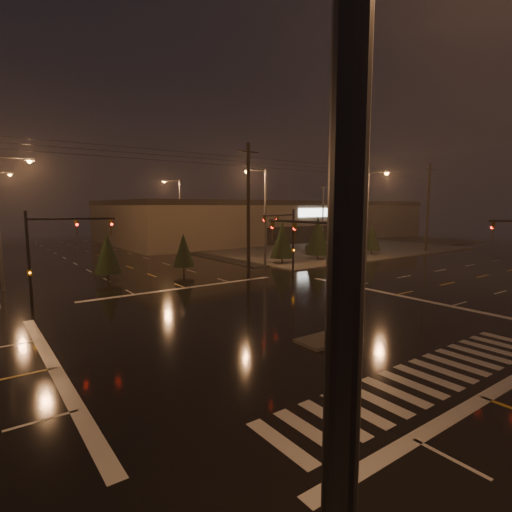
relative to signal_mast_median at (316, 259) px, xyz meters
name	(u,v)px	position (x,y,z in m)	size (l,w,h in m)	color
ground	(275,321)	(0.00, 3.07, -3.75)	(140.00, 140.00, 0.00)	black
sidewalk_ne	(304,245)	(30.00, 33.07, -3.69)	(36.00, 36.00, 0.12)	#403E39
median_island	(328,339)	(0.00, -0.93, -3.68)	(3.00, 1.60, 0.15)	#403E39
crosswalk	(427,377)	(0.00, -5.93, -3.75)	(15.00, 2.60, 0.01)	beige
stop_bar_near	(484,398)	(0.00, -7.93, -3.75)	(16.00, 0.50, 0.01)	beige
stop_bar_far	(186,288)	(0.00, 14.07, -3.75)	(16.00, 0.50, 0.01)	beige
parking_lot	(335,245)	(35.00, 31.07, -3.71)	(50.00, 24.00, 0.08)	black
retail_building	(268,218)	(35.00, 49.06, 0.09)	(60.20, 28.30, 7.20)	#716950
signal_mast_median	(316,259)	(0.00, 0.00, 0.00)	(0.25, 4.59, 6.00)	black
signal_mast_ne	(287,234)	(9.50, 13.21, 0.04)	(4.84, 1.86, 6.00)	black
signal_mast_nw	(48,247)	(-9.50, 13.21, 0.04)	(4.84, 1.86, 6.00)	black
streetlight_0	(377,277)	(-11.18, -11.93, 2.05)	(2.77, 0.32, 10.00)	#38383A
streetlight_1	(2,213)	(-11.18, 21.07, 2.05)	(2.77, 0.32, 10.00)	#38383A
streetlight_3	(263,211)	(11.18, 19.07, 2.05)	(2.77, 0.32, 10.00)	#38383A
streetlight_4	(178,209)	(11.18, 39.07, 2.05)	(2.77, 0.32, 10.00)	#38383A
streetlight_6	(370,210)	(22.00, 14.26, 2.05)	(0.32, 2.77, 10.00)	#38383A
utility_pole_1	(248,208)	(8.00, 17.07, 2.38)	(2.20, 0.32, 12.00)	black
utility_pole_2	(428,207)	(38.00, 17.07, 2.38)	(2.20, 0.32, 12.00)	black
conifer_0	(282,240)	(14.24, 19.61, -1.08)	(2.52, 2.52, 4.64)	black
conifer_1	(318,235)	(19.54, 19.55, -0.84)	(2.84, 2.84, 5.13)	black
conifer_2	(372,237)	(28.36, 18.72, -1.34)	(2.19, 2.19, 4.12)	black
conifer_3	(107,253)	(-4.02, 20.43, -1.34)	(2.19, 2.19, 4.12)	black
conifer_4	(184,250)	(2.77, 20.10, -1.52)	(1.96, 1.96, 3.77)	black
car_parked	(321,248)	(24.26, 23.65, -3.00)	(1.78, 4.42, 1.51)	black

